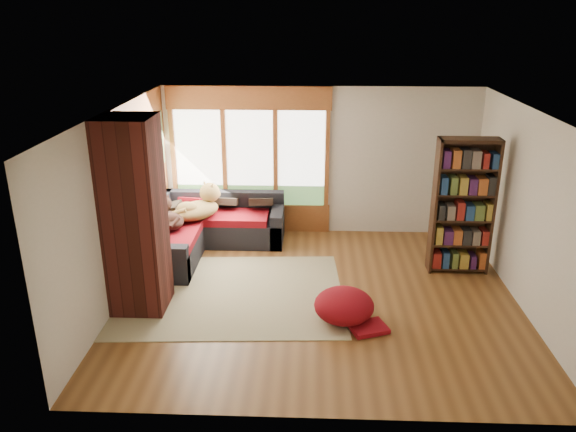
% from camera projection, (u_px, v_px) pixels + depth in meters
% --- Properties ---
extents(floor, '(5.50, 5.50, 0.00)m').
position_uv_depth(floor, '(318.00, 297.00, 7.92)').
color(floor, brown).
rests_on(floor, ground).
extents(ceiling, '(5.50, 5.50, 0.00)m').
position_uv_depth(ceiling, '(322.00, 112.00, 7.01)').
color(ceiling, white).
extents(wall_back, '(5.50, 0.04, 2.60)m').
position_uv_depth(wall_back, '(318.00, 162.00, 9.80)').
color(wall_back, silver).
rests_on(wall_back, ground).
extents(wall_front, '(5.50, 0.04, 2.60)m').
position_uv_depth(wall_front, '(324.00, 303.00, 5.12)').
color(wall_front, silver).
rests_on(wall_front, ground).
extents(wall_left, '(0.04, 5.00, 2.60)m').
position_uv_depth(wall_left, '(116.00, 207.00, 7.57)').
color(wall_left, silver).
rests_on(wall_left, ground).
extents(wall_right, '(0.04, 5.00, 2.60)m').
position_uv_depth(wall_right, '(530.00, 213.00, 7.35)').
color(wall_right, silver).
rests_on(wall_right, ground).
extents(windows_back, '(2.82, 0.10, 1.90)m').
position_uv_depth(windows_back, '(250.00, 159.00, 9.80)').
color(windows_back, brown).
rests_on(windows_back, wall_back).
extents(windows_left, '(0.10, 2.62, 1.90)m').
position_uv_depth(windows_left, '(143.00, 178.00, 8.67)').
color(windows_left, brown).
rests_on(windows_left, wall_left).
extents(roller_blind, '(0.03, 0.72, 0.90)m').
position_uv_depth(roller_blind, '(157.00, 141.00, 9.31)').
color(roller_blind, '#65814C').
rests_on(roller_blind, wall_left).
extents(brick_chimney, '(0.70, 0.70, 2.60)m').
position_uv_depth(brick_chimney, '(134.00, 217.00, 7.23)').
color(brick_chimney, '#471914').
rests_on(brick_chimney, ground).
extents(sectional_sofa, '(2.20, 2.20, 0.80)m').
position_uv_depth(sectional_sofa, '(202.00, 230.00, 9.47)').
color(sectional_sofa, black).
rests_on(sectional_sofa, ground).
extents(area_rug, '(3.34, 2.63, 0.01)m').
position_uv_depth(area_rug, '(229.00, 293.00, 8.00)').
color(area_rug, beige).
rests_on(area_rug, ground).
extents(bookshelf, '(0.89, 0.30, 2.08)m').
position_uv_depth(bookshelf, '(463.00, 207.00, 8.35)').
color(bookshelf, '#341E11').
rests_on(bookshelf, ground).
extents(pouf, '(1.03, 1.03, 0.42)m').
position_uv_depth(pouf, '(344.00, 305.00, 7.25)').
color(pouf, maroon).
rests_on(pouf, area_rug).
extents(dog_tan, '(0.95, 0.98, 0.48)m').
position_uv_depth(dog_tan, '(199.00, 204.00, 9.28)').
color(dog_tan, olive).
rests_on(dog_tan, sectional_sofa).
extents(dog_brindle, '(0.73, 0.81, 0.40)m').
position_uv_depth(dog_brindle, '(167.00, 214.00, 8.94)').
color(dog_brindle, black).
rests_on(dog_brindle, sectional_sofa).
extents(throw_pillows, '(1.98, 1.68, 0.45)m').
position_uv_depth(throw_pillows, '(205.00, 202.00, 9.45)').
color(throw_pillows, black).
rests_on(throw_pillows, sectional_sofa).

